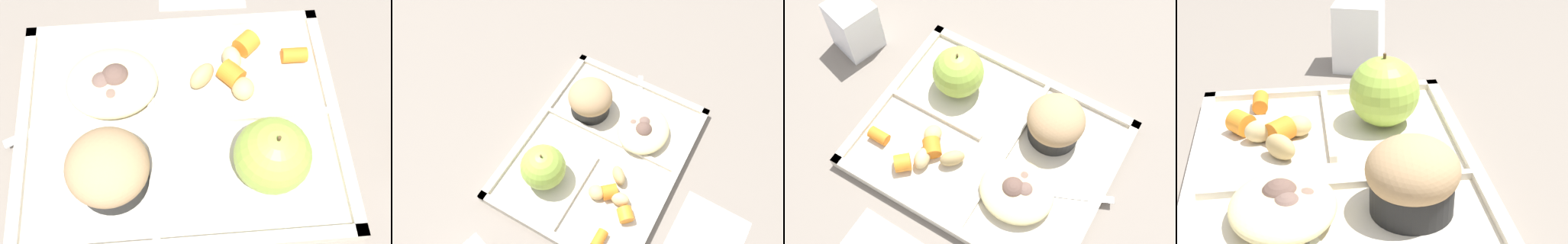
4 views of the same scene
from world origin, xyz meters
The scene contains 17 objects.
ground centered at (0.00, 0.00, 0.00)m, with size 6.00×6.00×0.00m, color slate.
lunch_tray centered at (0.00, 0.00, 0.01)m, with size 0.38×0.30×0.02m.
green_apple centered at (-0.09, 0.07, 0.05)m, with size 0.08×0.08×0.09m.
bran_muffin centered at (0.08, 0.07, 0.05)m, with size 0.09×0.09×0.07m.
carrot_slice_near_corner centered at (-0.07, -0.06, 0.03)m, with size 0.03×0.03×0.03m, color orange.
carrot_slice_diagonal centered at (-0.15, -0.08, 0.02)m, with size 0.02×0.02×0.03m, color orange.
carrot_slice_tilted centered at (-0.09, -0.10, 0.03)m, with size 0.03×0.03×0.02m, color orange.
potato_chunk_small centered at (-0.08, -0.03, 0.02)m, with size 0.03×0.03×0.02m, color tan.
potato_chunk_browned centered at (-0.07, -0.08, 0.03)m, with size 0.03×0.02×0.03m, color tan.
potato_chunk_large centered at (-0.03, -0.05, 0.03)m, with size 0.04×0.02×0.03m, color tan.
egg_noodle_pile centered at (0.08, -0.05, 0.03)m, with size 0.11×0.10×0.03m, color beige.
meatball_side centered at (0.07, -0.05, 0.03)m, with size 0.04×0.04×0.04m, color brown.
meatball_back centered at (0.09, -0.05, 0.03)m, with size 0.03×0.03×0.03m, color brown.
meatball_center centered at (0.08, -0.06, 0.03)m, with size 0.03×0.03×0.03m, color brown.
meatball_front centered at (0.08, -0.03, 0.03)m, with size 0.03×0.03×0.03m, color #755B4C.
plastic_fork centered at (0.12, -0.02, 0.01)m, with size 0.15×0.08×0.00m.
milk_carton centered at (-0.29, 0.06, 0.05)m, with size 0.07×0.07×0.10m, color white.
Camera 3 is at (0.17, -0.31, 0.74)m, focal length 48.28 mm.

